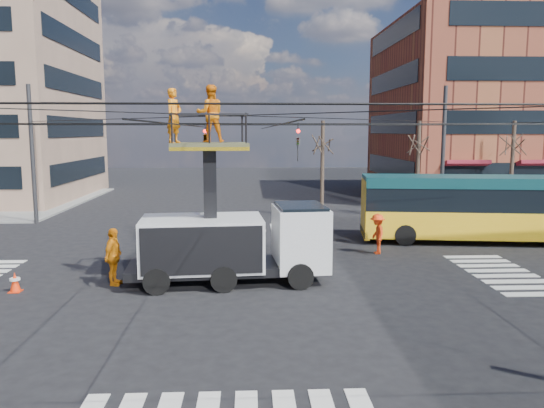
{
  "coord_description": "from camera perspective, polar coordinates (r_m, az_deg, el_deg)",
  "views": [
    {
      "loc": [
        0.46,
        -19.13,
        5.34
      ],
      "look_at": [
        1.36,
        1.68,
        2.48
      ],
      "focal_mm": 35.0,
      "sensor_mm": 36.0,
      "label": 1
    }
  ],
  "objects": [
    {
      "name": "ground",
      "position": [
        19.87,
        -3.75,
        -7.79
      ],
      "size": [
        120.0,
        120.0,
        0.0
      ],
      "primitive_type": "plane",
      "color": "black",
      "rests_on": "ground"
    },
    {
      "name": "sidewalk_ne",
      "position": [
        45.39,
        24.44,
        0.43
      ],
      "size": [
        18.0,
        18.0,
        0.12
      ],
      "primitive_type": "cube",
      "color": "slate",
      "rests_on": "ground"
    },
    {
      "name": "crosswalks",
      "position": [
        19.87,
        -3.75,
        -7.76
      ],
      "size": [
        22.4,
        22.4,
        0.02
      ],
      "primitive_type": null,
      "color": "silver",
      "rests_on": "ground"
    },
    {
      "name": "building_ne",
      "position": [
        48.21,
        24.34,
        9.11
      ],
      "size": [
        20.06,
        16.06,
        14.0
      ],
      "color": "maroon",
      "rests_on": "ground"
    },
    {
      "name": "overhead_network",
      "position": [
        19.57,
        -4.05,
        4.72
      ],
      "size": [
        24.24,
        24.24,
        8.0
      ],
      "color": "#2D2D30",
      "rests_on": "ground"
    },
    {
      "name": "tree_a",
      "position": [
        32.96,
        5.47,
        6.54
      ],
      "size": [
        2.0,
        2.0,
        6.0
      ],
      "color": "#382B21",
      "rests_on": "ground"
    },
    {
      "name": "tree_b",
      "position": [
        34.3,
        15.5,
        6.34
      ],
      "size": [
        2.0,
        2.0,
        6.0
      ],
      "color": "#382B21",
      "rests_on": "ground"
    },
    {
      "name": "tree_c",
      "position": [
        36.59,
        24.53,
        6.0
      ],
      "size": [
        2.0,
        2.0,
        6.0
      ],
      "color": "#382B21",
      "rests_on": "ground"
    },
    {
      "name": "utility_truck",
      "position": [
        18.72,
        -4.21,
        -1.9
      ],
      "size": [
        7.16,
        3.1,
        6.94
      ],
      "rotation": [
        0.0,
        0.0,
        0.08
      ],
      "color": "black",
      "rests_on": "ground"
    },
    {
      "name": "city_bus",
      "position": [
        27.73,
        22.74,
        -0.28
      ],
      "size": [
        12.76,
        4.19,
        3.2
      ],
      "rotation": [
        0.0,
        0.0,
        -0.13
      ],
      "color": "yellow",
      "rests_on": "ground"
    },
    {
      "name": "traffic_cone",
      "position": [
        19.88,
        -25.91,
        -7.55
      ],
      "size": [
        0.36,
        0.36,
        0.68
      ],
      "primitive_type": "cone",
      "color": "#FF310A",
      "rests_on": "ground"
    },
    {
      "name": "worker_ground",
      "position": [
        19.33,
        -16.7,
        -5.46
      ],
      "size": [
        0.68,
        1.25,
        2.02
      ],
      "primitive_type": "imported",
      "rotation": [
        0.0,
        0.0,
        1.4
      ],
      "color": "orange",
      "rests_on": "ground"
    },
    {
      "name": "flagger",
      "position": [
        23.69,
        11.26,
        -3.17
      ],
      "size": [
        0.66,
        1.15,
        1.77
      ],
      "primitive_type": "imported",
      "rotation": [
        0.0,
        0.0,
        -1.57
      ],
      "color": "#FF3C10",
      "rests_on": "ground"
    }
  ]
}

